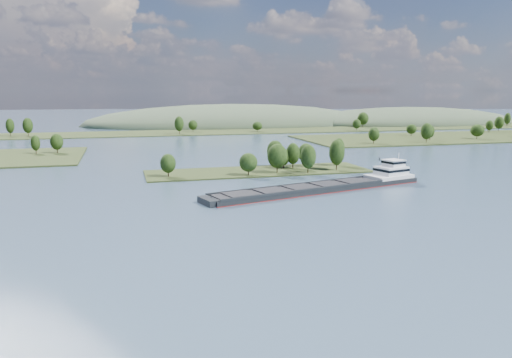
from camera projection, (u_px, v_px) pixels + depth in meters
name	position (u px, v px, depth m)	size (l,w,h in m)	color
ground	(306.00, 200.00, 167.17)	(1800.00, 1800.00, 0.00)	#334958
tree_island	(275.00, 162.00, 224.50)	(100.00, 32.50, 15.14)	#273317
right_bank	(498.00, 135.00, 397.33)	(320.00, 90.00, 15.14)	#273317
back_shoreline	(202.00, 132.00, 435.29)	(900.00, 60.00, 15.95)	#273317
hill_east	(410.00, 123.00, 567.00)	(260.00, 140.00, 36.00)	#3A4A33
hill_west	(233.00, 124.00, 543.71)	(320.00, 160.00, 44.00)	#3A4A33
cargo_barge	(332.00, 185.00, 184.50)	(90.50, 33.82, 12.28)	black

